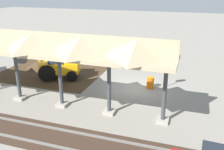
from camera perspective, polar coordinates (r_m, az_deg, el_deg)
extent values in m
plane|color=gray|center=(19.54, 5.09, -3.04)|extent=(120.00, 120.00, 0.00)
cube|color=#42301E|center=(23.54, -13.79, 0.51)|extent=(9.20, 7.00, 0.01)
cube|color=#9E998E|center=(15.17, 11.46, -10.13)|extent=(0.70, 0.70, 0.20)
cylinder|color=#383D42|center=(14.41, 11.92, -4.26)|extent=(0.24, 0.24, 3.60)
cube|color=#9E998E|center=(15.79, -0.64, -8.42)|extent=(0.70, 0.70, 0.20)
cylinder|color=#383D42|center=(15.06, -0.67, -2.72)|extent=(0.24, 0.24, 3.60)
cube|color=#9E998E|center=(17.04, -11.31, -6.59)|extent=(0.70, 0.70, 0.20)
cylinder|color=#383D42|center=(16.37, -11.70, -1.25)|extent=(0.24, 0.24, 3.60)
cube|color=#9E998E|center=(18.80, -20.18, -4.88)|extent=(0.70, 0.70, 0.20)
cylinder|color=#383D42|center=(18.19, -20.81, 0.00)|extent=(0.24, 0.24, 3.60)
cube|color=tan|center=(17.68, -21.56, 5.80)|extent=(21.08, 3.20, 0.20)
cube|color=tan|center=(17.55, -21.83, 7.85)|extent=(21.08, 0.20, 1.10)
pyramid|color=tan|center=(13.83, 5.83, 6.25)|extent=(2.98, 3.20, 1.10)
pyramid|color=tan|center=(14.88, -6.80, 7.19)|extent=(2.98, 3.20, 1.10)
pyramid|color=tan|center=(16.54, -17.36, 7.71)|extent=(2.98, 3.20, 1.10)
cube|color=slate|center=(13.44, -2.33, -14.13)|extent=(60.00, 0.08, 0.15)
cube|color=#38281E|center=(12.93, -3.49, -16.03)|extent=(60.00, 2.58, 0.03)
cylinder|color=gray|center=(19.85, 12.46, 0.08)|extent=(0.06, 0.06, 2.03)
cylinder|color=red|center=(19.59, 12.64, 2.36)|extent=(0.74, 0.23, 0.76)
cube|color=orange|center=(21.62, -11.78, 1.64)|extent=(3.44, 2.15, 0.90)
cube|color=#1E262D|center=(21.34, -12.52, 4.58)|extent=(1.58, 1.49, 1.40)
cube|color=orange|center=(21.19, -9.21, 3.43)|extent=(1.41, 1.37, 0.50)
cylinder|color=black|center=(22.60, -13.69, 1.57)|extent=(1.43, 0.69, 1.40)
cylinder|color=black|center=(21.30, -14.67, 0.36)|extent=(1.43, 0.69, 1.40)
cylinder|color=black|center=(22.16, -8.57, 0.88)|extent=(0.95, 0.54, 0.90)
cylinder|color=black|center=(20.95, -9.19, -0.28)|extent=(0.95, 0.54, 0.90)
cylinder|color=orange|center=(21.88, -17.24, 4.41)|extent=(1.07, 0.47, 1.41)
cylinder|color=orange|center=(22.12, -19.18, 4.64)|extent=(0.79, 0.37, 1.18)
cube|color=#47474C|center=(22.38, -19.78, 3.27)|extent=(0.80, 0.94, 0.40)
cone|color=#42301E|center=(25.19, -15.70, 1.61)|extent=(5.83, 5.83, 1.93)
cylinder|color=orange|center=(19.57, 8.73, -1.73)|extent=(0.56, 0.56, 0.90)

